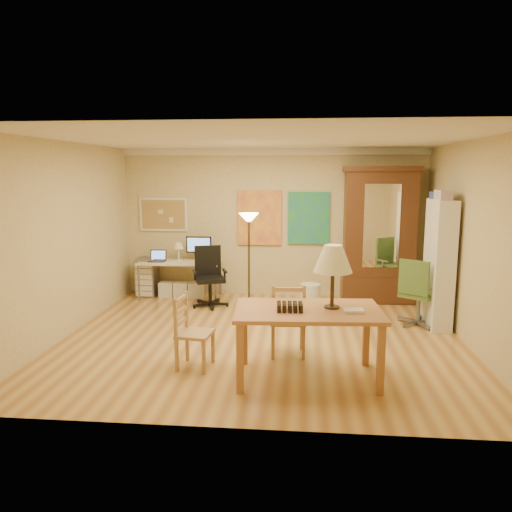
# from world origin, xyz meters

# --- Properties ---
(floor) EXTENTS (5.50, 5.50, 0.00)m
(floor) POSITION_xyz_m (0.00, 0.00, 0.00)
(floor) COLOR #A06D39
(floor) RESTS_ON ground
(crown_molding) EXTENTS (5.50, 0.08, 0.12)m
(crown_molding) POSITION_xyz_m (0.00, 2.46, 2.64)
(crown_molding) COLOR white
(crown_molding) RESTS_ON floor
(corkboard) EXTENTS (0.90, 0.04, 0.62)m
(corkboard) POSITION_xyz_m (-2.05, 2.47, 1.50)
(corkboard) COLOR #9E814A
(corkboard) RESTS_ON floor
(art_panel_left) EXTENTS (0.80, 0.04, 1.00)m
(art_panel_left) POSITION_xyz_m (-0.25, 2.47, 1.45)
(art_panel_left) COLOR yellow
(art_panel_left) RESTS_ON floor
(art_panel_right) EXTENTS (0.75, 0.04, 0.95)m
(art_panel_right) POSITION_xyz_m (0.65, 2.47, 1.45)
(art_panel_right) COLOR teal
(art_panel_right) RESTS_ON floor
(dining_table) EXTENTS (1.65, 1.05, 1.50)m
(dining_table) POSITION_xyz_m (0.71, -1.30, 0.95)
(dining_table) COLOR brown
(dining_table) RESTS_ON floor
(ladder_chair_back) EXTENTS (0.46, 0.44, 0.93)m
(ladder_chair_back) POSITION_xyz_m (0.38, -0.63, 0.44)
(ladder_chair_back) COLOR #9D8147
(ladder_chair_back) RESTS_ON floor
(ladder_chair_left) EXTENTS (0.43, 0.45, 0.87)m
(ladder_chair_left) POSITION_xyz_m (-0.73, -1.12, 0.40)
(ladder_chair_left) COLOR #9D8147
(ladder_chair_left) RESTS_ON floor
(torchiere_lamp) EXTENTS (0.30, 0.30, 1.67)m
(torchiere_lamp) POSITION_xyz_m (-0.27, 0.83, 1.34)
(torchiere_lamp) COLOR #45341B
(torchiere_lamp) RESTS_ON floor
(computer_desk) EXTENTS (1.48, 0.65, 1.12)m
(computer_desk) POSITION_xyz_m (-1.64, 2.15, 0.41)
(computer_desk) COLOR beige
(computer_desk) RESTS_ON floor
(office_chair_black) EXTENTS (0.63, 0.63, 1.03)m
(office_chair_black) POSITION_xyz_m (-1.03, 1.60, 0.27)
(office_chair_black) COLOR black
(office_chair_black) RESTS_ON floor
(office_chair_green) EXTENTS (0.64, 0.64, 1.02)m
(office_chair_green) POSITION_xyz_m (2.27, 0.80, 0.27)
(office_chair_green) COLOR slate
(office_chair_green) RESTS_ON floor
(drawer_cart) EXTENTS (0.35, 0.42, 0.71)m
(drawer_cart) POSITION_xyz_m (-2.33, 2.21, 0.35)
(drawer_cart) COLOR slate
(drawer_cart) RESTS_ON floor
(armoire) EXTENTS (1.29, 0.61, 2.38)m
(armoire) POSITION_xyz_m (1.88, 2.24, 1.03)
(armoire) COLOR #3C2710
(armoire) RESTS_ON floor
(bookshelf) EXTENTS (0.28, 0.75, 1.89)m
(bookshelf) POSITION_xyz_m (2.55, 0.80, 0.94)
(bookshelf) COLOR white
(bookshelf) RESTS_ON floor
(wastebin) EXTENTS (0.34, 0.34, 0.42)m
(wastebin) POSITION_xyz_m (0.69, 1.59, 0.21)
(wastebin) COLOR silver
(wastebin) RESTS_ON floor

